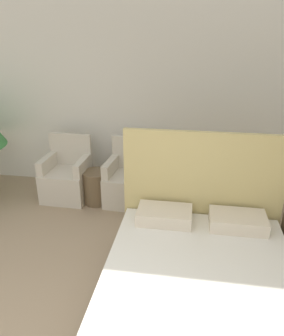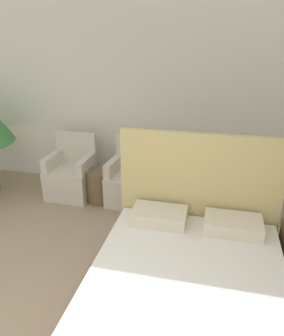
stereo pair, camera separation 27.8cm
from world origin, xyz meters
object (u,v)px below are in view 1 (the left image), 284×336
object	(u,v)px
armchair_near_window_left	(67,179)
bed	(199,283)
armchair_near_window_right	(129,184)
side_table	(96,187)

from	to	relation	value
armchair_near_window_left	bed	bearing A→B (deg)	-42.58
bed	armchair_near_window_right	size ratio (longest dim) A/B	2.24
bed	side_table	xyz separation A→B (m)	(-1.48, 1.80, -0.04)
armchair_near_window_right	side_table	xyz separation A→B (m)	(-0.48, -0.07, -0.05)
armchair_near_window_left	armchair_near_window_right	xyz separation A→B (m)	(0.96, -0.00, 0.00)
armchair_near_window_left	side_table	bearing A→B (deg)	-7.50
armchair_near_window_right	side_table	bearing A→B (deg)	-166.92
armchair_near_window_left	armchair_near_window_right	bearing A→B (deg)	1.24
bed	side_table	world-z (taller)	bed
bed	armchair_near_window_left	xyz separation A→B (m)	(-1.95, 1.87, 0.02)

